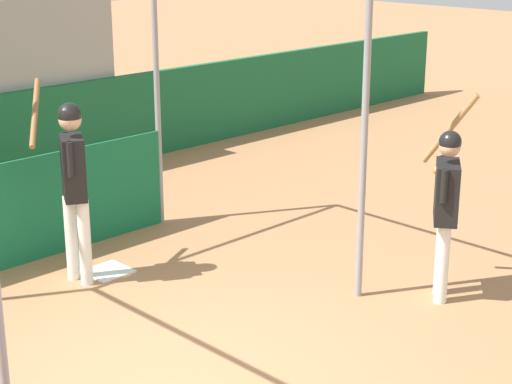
% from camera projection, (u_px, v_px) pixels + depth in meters
% --- Properties ---
extents(batting_cage, '(3.96, 3.24, 3.22)m').
position_uv_depth(batting_cage, '(44.00, 160.00, 8.71)').
color(batting_cage, gray).
rests_on(batting_cage, ground).
extents(home_plate, '(0.44, 0.44, 0.02)m').
position_uv_depth(home_plate, '(108.00, 271.00, 9.24)').
color(home_plate, white).
rests_on(home_plate, ground).
extents(player_batter, '(0.63, 0.94, 2.07)m').
position_uv_depth(player_batter, '(73.00, 174.00, 8.66)').
color(player_batter, white).
rests_on(player_batter, ground).
extents(player_waiting, '(0.67, 0.72, 2.04)m').
position_uv_depth(player_waiting, '(446.00, 199.00, 8.31)').
color(player_waiting, white).
rests_on(player_waiting, ground).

